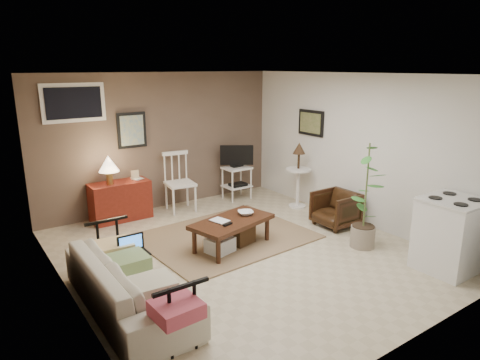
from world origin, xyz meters
TOP-DOWN VIEW (x-y plane):
  - floor at (0.00, 0.00)m, footprint 5.00×5.00m
  - art_back at (-0.55, 2.48)m, footprint 0.50×0.03m
  - art_right at (2.23, 1.05)m, footprint 0.03×0.60m
  - window at (-1.45, 2.48)m, footprint 0.96×0.03m
  - rug at (0.10, 0.59)m, footprint 2.47×2.02m
  - coffee_table at (-0.04, 0.21)m, footprint 1.29×0.87m
  - sofa at (-1.80, -0.46)m, footprint 0.59×2.03m
  - sofa_pillows at (-1.75, -0.69)m, footprint 0.39×1.93m
  - sofa_end_rails at (-1.68, -0.46)m, footprint 0.54×2.02m
  - laptop at (-1.61, -0.11)m, footprint 0.31×0.23m
  - red_console at (-0.92, 2.25)m, footprint 0.97×0.43m
  - spindle_chair at (0.13, 2.11)m, footprint 0.53×0.53m
  - tv_stand at (1.34, 2.10)m, footprint 0.55×0.40m
  - side_table at (1.96, 1.04)m, footprint 0.45×0.45m
  - armchair at (1.81, -0.01)m, footprint 0.57×0.61m
  - potted_plant at (1.51, -0.81)m, footprint 0.38×0.38m
  - stove at (1.84, -1.88)m, footprint 0.72×0.67m
  - bowl at (0.24, 0.28)m, footprint 0.23×0.13m
  - book_table at (-0.30, 0.24)m, footprint 0.18×0.06m
  - book_console at (-0.66, 2.27)m, footprint 0.15×0.04m

SIDE VIEW (x-z plane):
  - floor at x=0.00m, z-range 0.00..0.00m
  - rug at x=0.10m, z-range 0.00..0.02m
  - coffee_table at x=-0.04m, z-range 0.03..0.47m
  - armchair at x=1.81m, z-range 0.00..0.62m
  - sofa_end_rails at x=-1.68m, z-range 0.00..0.68m
  - red_console at x=-0.92m, z-range -0.17..0.95m
  - sofa at x=-1.80m, z-range 0.00..0.79m
  - stove at x=1.84m, z-range 0.00..0.94m
  - sofa_pillows at x=-1.75m, z-range 0.42..0.55m
  - spindle_chair at x=0.13m, z-range -0.03..1.01m
  - laptop at x=-1.61m, z-range 0.41..0.62m
  - bowl at x=0.24m, z-range 0.42..0.64m
  - book_table at x=-0.30m, z-range 0.42..0.67m
  - tv_stand at x=1.34m, z-range 0.03..1.08m
  - side_table at x=1.96m, z-range 0.14..1.34m
  - book_console at x=-0.66m, z-range 0.64..0.85m
  - potted_plant at x=1.51m, z-range 0.05..1.57m
  - art_back at x=-0.55m, z-range 1.15..1.75m
  - art_right at x=2.23m, z-range 1.29..1.75m
  - window at x=-1.45m, z-range 1.65..2.25m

